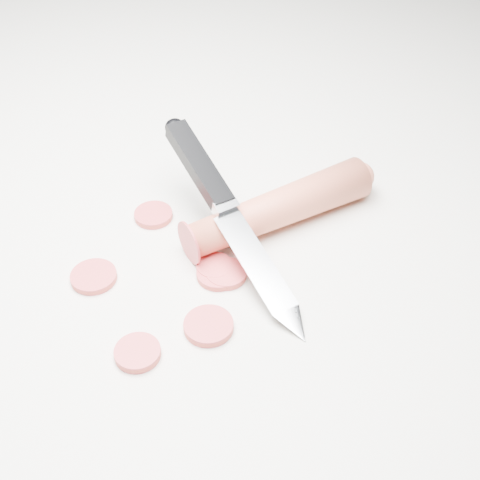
% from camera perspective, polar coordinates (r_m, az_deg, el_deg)
% --- Properties ---
extents(ground, '(2.40, 2.40, 0.00)m').
position_cam_1_polar(ground, '(0.60, -2.97, -0.64)').
color(ground, white).
rests_on(ground, ground).
extents(carrot, '(0.15, 0.16, 0.03)m').
position_cam_1_polar(carrot, '(0.61, 3.32, 2.74)').
color(carrot, '#D0593E').
rests_on(carrot, ground).
extents(carrot_slice_0, '(0.04, 0.04, 0.01)m').
position_cam_1_polar(carrot_slice_0, '(0.58, -12.38, -3.07)').
color(carrot_slice_0, '#C8353B').
rests_on(carrot_slice_0, ground).
extents(carrot_slice_1, '(0.03, 0.03, 0.01)m').
position_cam_1_polar(carrot_slice_1, '(0.58, -2.20, -2.31)').
color(carrot_slice_1, '#C8353B').
rests_on(carrot_slice_1, ground).
extents(carrot_slice_2, '(0.04, 0.04, 0.01)m').
position_cam_1_polar(carrot_slice_2, '(0.57, -1.18, -2.89)').
color(carrot_slice_2, '#C8353B').
rests_on(carrot_slice_2, ground).
extents(carrot_slice_3, '(0.04, 0.04, 0.01)m').
position_cam_1_polar(carrot_slice_3, '(0.57, -1.86, -2.90)').
color(carrot_slice_3, '#C8353B').
rests_on(carrot_slice_3, ground).
extents(carrot_slice_4, '(0.04, 0.04, 0.01)m').
position_cam_1_polar(carrot_slice_4, '(0.53, -2.70, -7.33)').
color(carrot_slice_4, '#C8353B').
rests_on(carrot_slice_4, ground).
extents(carrot_slice_5, '(0.04, 0.04, 0.01)m').
position_cam_1_polar(carrot_slice_5, '(0.63, -7.40, 2.13)').
color(carrot_slice_5, '#C8353B').
rests_on(carrot_slice_5, ground).
extents(carrot_slice_6, '(0.04, 0.04, 0.01)m').
position_cam_1_polar(carrot_slice_6, '(0.52, -8.74, -9.48)').
color(carrot_slice_6, '#C8353B').
rests_on(carrot_slice_6, ground).
extents(kitchen_knife, '(0.20, 0.17, 0.08)m').
position_cam_1_polar(kitchen_knife, '(0.57, -0.56, 1.91)').
color(kitchen_knife, silver).
rests_on(kitchen_knife, ground).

